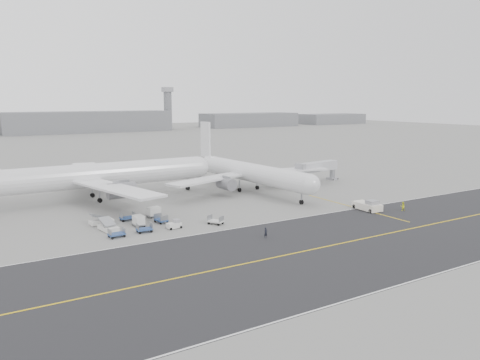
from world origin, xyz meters
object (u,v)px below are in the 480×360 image
airliner_b (249,172)px  jet_bridge (318,168)px  airliner_a (96,175)px  ground_crew_b (403,206)px  control_tower (168,107)px  ground_crew_a (266,233)px  pushback_tug (368,206)px

airliner_b → jet_bridge: 22.02m
airliner_a → ground_crew_b: bearing=-130.4°
control_tower → ground_crew_a: 291.86m
control_tower → jet_bridge: 246.35m
ground_crew_a → ground_crew_b: size_ratio=0.95×
ground_crew_a → ground_crew_b: (33.77, 1.26, 0.04)m
jet_bridge → ground_crew_a: 53.94m
airliner_b → ground_crew_b: airliner_b is taller
ground_crew_b → jet_bridge: bearing=-79.5°
airliner_a → ground_crew_b: size_ratio=29.94×
jet_bridge → ground_crew_a: size_ratio=8.67×
pushback_tug → ground_crew_b: size_ratio=4.27×
airliner_b → ground_crew_a: (-18.72, -34.64, -3.73)m
control_tower → airliner_a: bearing=-116.1°
airliner_b → ground_crew_a: bearing=-123.0°
jet_bridge → airliner_a: bearing=162.3°
control_tower → pushback_tug: bearing=-104.5°
control_tower → airliner_b: 252.87m
control_tower → airliner_b: bearing=-108.2°
airliner_b → pushback_tug: airliner_b is taller
ground_crew_b → pushback_tug: bearing=-12.9°
airliner_a → airliner_b: (34.15, -8.60, -0.85)m
control_tower → ground_crew_b: bearing=-103.2°
airliner_b → jet_bridge: (22.00, 0.58, -0.66)m
pushback_tug → control_tower: bearing=77.6°
ground_crew_a → airliner_a: bearing=96.9°
airliner_a → airliner_b: 35.22m
control_tower → ground_crew_a: (-97.73, -274.58, -15.38)m
control_tower → airliner_a: control_tower is taller
airliner_b → pushback_tug: (9.44, -29.46, -3.69)m
jet_bridge → ground_crew_a: jet_bridge is taller
ground_crew_a → ground_crew_b: bearing=-10.6°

